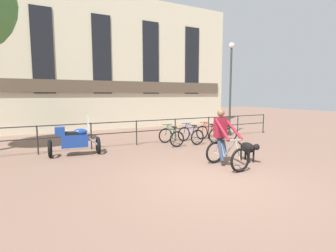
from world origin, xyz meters
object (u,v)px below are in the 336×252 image
at_px(parked_bicycle_mid_left, 190,135).
at_px(parked_motorcycle, 74,140).
at_px(parked_bicycle_far_end, 225,132).
at_px(parked_bicycle_near_lamp, 171,137).
at_px(cyclist_with_bike, 224,141).
at_px(parked_bicycle_mid_right, 208,133).
at_px(street_lamp, 231,84).
at_px(dog, 249,148).

bearing_deg(parked_bicycle_mid_left, parked_motorcycle, -0.05).
bearing_deg(parked_bicycle_far_end, parked_bicycle_near_lamp, 9.13).
height_order(cyclist_with_bike, parked_bicycle_mid_right, cyclist_with_bike).
height_order(parked_bicycle_mid_right, street_lamp, street_lamp).
height_order(dog, parked_bicycle_mid_left, parked_bicycle_mid_left).
relative_size(cyclist_with_bike, parked_motorcycle, 0.96).
bearing_deg(street_lamp, parked_bicycle_near_lamp, -167.47).
xyz_separation_m(parked_motorcycle, street_lamp, (7.89, 1.02, 2.08)).
bearing_deg(dog, parked_bicycle_mid_left, 91.68).
bearing_deg(street_lamp, cyclist_with_bike, -132.57).
relative_size(parked_bicycle_far_end, street_lamp, 0.25).
bearing_deg(parked_bicycle_mid_right, parked_bicycle_mid_left, 2.77).
bearing_deg(dog, parked_motorcycle, 147.78).
xyz_separation_m(parked_bicycle_mid_right, parked_bicycle_far_end, (0.98, 0.00, 0.00)).
height_order(cyclist_with_bike, parked_bicycle_mid_left, cyclist_with_bike).
height_order(dog, street_lamp, street_lamp).
bearing_deg(parked_bicycle_mid_left, parked_bicycle_near_lamp, -1.65).
distance_m(parked_bicycle_mid_left, street_lamp, 3.86).
bearing_deg(dog, parked_bicycle_mid_right, 76.71).
relative_size(cyclist_with_bike, dog, 1.69).
relative_size(cyclist_with_bike, parked_bicycle_mid_right, 1.49).
height_order(parked_bicycle_near_lamp, street_lamp, street_lamp).
relative_size(parked_motorcycle, parked_bicycle_far_end, 1.47).
relative_size(parked_bicycle_mid_left, street_lamp, 0.24).
bearing_deg(parked_motorcycle, parked_bicycle_near_lamp, -82.11).
distance_m(dog, parked_bicycle_near_lamp, 3.71).
height_order(cyclist_with_bike, parked_bicycle_near_lamp, cyclist_with_bike).
xyz_separation_m(parked_bicycle_mid_left, parked_bicycle_mid_right, (0.98, 0.00, 0.00)).
bearing_deg(parked_bicycle_mid_right, parked_bicycle_near_lamp, 2.77).
bearing_deg(parked_bicycle_near_lamp, dog, 103.94).
xyz_separation_m(dog, parked_motorcycle, (-4.77, 3.47, 0.12)).
bearing_deg(parked_bicycle_far_end, parked_bicycle_mid_right, 9.13).
distance_m(dog, parked_motorcycle, 5.90).
relative_size(parked_bicycle_mid_left, parked_bicycle_far_end, 0.94).
height_order(parked_bicycle_near_lamp, parked_bicycle_mid_left, same).
bearing_deg(street_lamp, parked_bicycle_mid_left, -163.56).
height_order(parked_motorcycle, street_lamp, street_lamp).
relative_size(cyclist_with_bike, parked_bicycle_far_end, 1.42).
bearing_deg(cyclist_with_bike, street_lamp, 46.97).
distance_m(cyclist_with_bike, street_lamp, 6.44).
bearing_deg(parked_bicycle_mid_left, parked_bicycle_far_end, 178.35).
bearing_deg(parked_motorcycle, parked_bicycle_far_end, -82.97).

